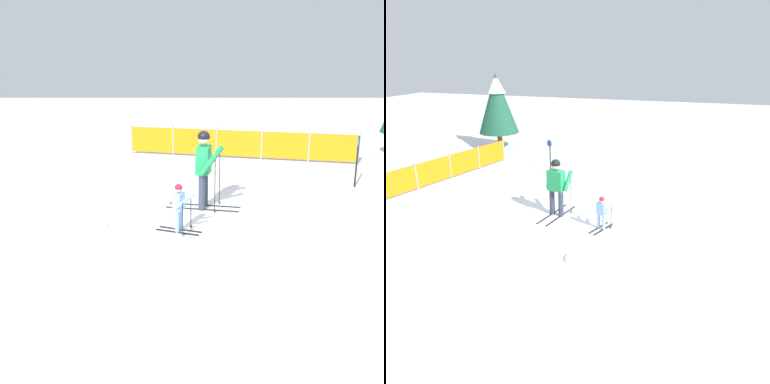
# 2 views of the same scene
# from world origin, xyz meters

# --- Properties ---
(ground_plane) EXTENTS (60.00, 60.00, 0.00)m
(ground_plane) POSITION_xyz_m (0.00, 0.00, 0.00)
(ground_plane) COLOR white
(skier_adult) EXTENTS (1.77, 0.85, 1.83)m
(skier_adult) POSITION_xyz_m (-0.23, 0.28, 1.09)
(skier_adult) COLOR black
(skier_adult) RESTS_ON ground_plane
(skier_child) EXTENTS (0.96, 0.58, 1.01)m
(skier_child) POSITION_xyz_m (-0.77, -1.30, 0.58)
(skier_child) COLOR black
(skier_child) RESTS_ON ground_plane
(safety_fence) EXTENTS (7.70, 1.99, 1.06)m
(safety_fence) POSITION_xyz_m (1.10, 5.85, 0.53)
(safety_fence) COLOR gray
(safety_fence) RESTS_ON ground_plane
(trail_marker) EXTENTS (0.13, 0.27, 1.40)m
(trail_marker) POSITION_xyz_m (3.94, 2.15, 0.87)
(trail_marker) COLOR black
(trail_marker) RESTS_ON ground_plane
(snow_mound) EXTENTS (0.71, 0.61, 0.28)m
(snow_mound) POSITION_xyz_m (-2.61, -1.12, 0.00)
(snow_mound) COLOR white
(snow_mound) RESTS_ON ground_plane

